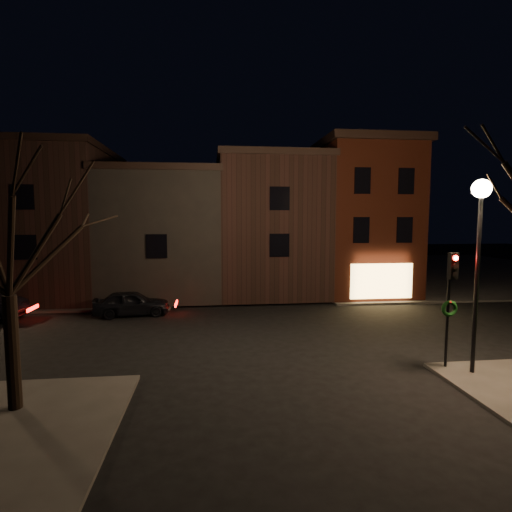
{
  "coord_description": "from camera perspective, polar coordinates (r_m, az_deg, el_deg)",
  "views": [
    {
      "loc": [
        -2.59,
        -18.24,
        5.33
      ],
      "look_at": [
        -0.06,
        4.21,
        3.2
      ],
      "focal_mm": 28.0,
      "sensor_mm": 36.0,
      "label": 1
    }
  ],
  "objects": [
    {
      "name": "parked_car_a",
      "position": [
        23.15,
        -17.35,
        -6.42
      ],
      "size": [
        4.22,
        2.1,
        1.38
      ],
      "primitive_type": "imported",
      "rotation": [
        0.0,
        0.0,
        1.69
      ],
      "color": "black",
      "rests_on": "ground"
    },
    {
      "name": "sidewalk_far_left",
      "position": [
        42.34,
        -30.67,
        -2.52
      ],
      "size": [
        30.0,
        30.0,
        0.12
      ],
      "primitive_type": "cube",
      "color": "#2D2B28",
      "rests_on": "ground"
    },
    {
      "name": "traffic_signal",
      "position": [
        15.34,
        26.03,
        -4.63
      ],
      "size": [
        0.58,
        0.38,
        4.05
      ],
      "color": "black",
      "rests_on": "sidewalk_near_right"
    },
    {
      "name": "ground",
      "position": [
        19.17,
        1.61,
        -10.76
      ],
      "size": [
        120.0,
        120.0,
        0.0
      ],
      "primitive_type": "plane",
      "color": "black",
      "rests_on": "ground"
    },
    {
      "name": "bare_tree_left",
      "position": [
        12.47,
        -32.29,
        5.03
      ],
      "size": [
        5.6,
        5.6,
        7.5
      ],
      "color": "black",
      "rests_on": "sidewalk_near_left"
    },
    {
      "name": "row_building_c",
      "position": [
        30.57,
        -26.42,
        4.37
      ],
      "size": [
        7.3,
        10.3,
        9.9
      ],
      "color": "black",
      "rests_on": "ground"
    },
    {
      "name": "corner_building",
      "position": [
        29.66,
        14.55,
        5.35
      ],
      "size": [
        6.5,
        8.5,
        10.5
      ],
      "color": "#3C140A",
      "rests_on": "ground"
    },
    {
      "name": "row_building_b",
      "position": [
        28.93,
        -12.72,
        3.28
      ],
      "size": [
        7.8,
        10.3,
        8.4
      ],
      "color": "black",
      "rests_on": "ground"
    },
    {
      "name": "sidewalk_far_right",
      "position": [
        44.72,
        23.98,
        -1.85
      ],
      "size": [
        30.0,
        30.0,
        0.12
      ],
      "primitive_type": "cube",
      "color": "#2D2B28",
      "rests_on": "ground"
    },
    {
      "name": "street_lamp_near",
      "position": [
        15.06,
        29.34,
        4.12
      ],
      "size": [
        0.6,
        0.6,
        6.48
      ],
      "color": "black",
      "rests_on": "sidewalk_near_right"
    },
    {
      "name": "row_building_a",
      "position": [
        29.03,
        1.68,
        4.41
      ],
      "size": [
        7.3,
        10.3,
        9.4
      ],
      "color": "black",
      "rests_on": "ground"
    }
  ]
}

